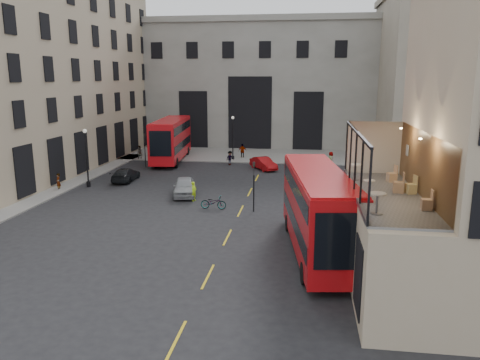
# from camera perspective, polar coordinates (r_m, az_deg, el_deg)

# --- Properties ---
(ground) EXTENTS (140.00, 140.00, 0.00)m
(ground) POSITION_cam_1_polar(r_m,az_deg,el_deg) (23.95, 0.87, -11.96)
(ground) COLOR black
(ground) RESTS_ON ground
(host_building_main) EXTENTS (7.26, 11.40, 15.10)m
(host_building_main) POSITION_cam_1_polar(r_m,az_deg,el_deg) (22.94, 26.58, 5.87)
(host_building_main) COLOR tan
(host_building_main) RESTS_ON ground
(host_frontage) EXTENTS (3.00, 11.00, 4.50)m
(host_frontage) POSITION_cam_1_polar(r_m,az_deg,el_deg) (23.28, 17.11, -7.30)
(host_frontage) COLOR tan
(host_frontage) RESTS_ON ground
(cafe_floor) EXTENTS (3.00, 10.00, 0.10)m
(cafe_floor) POSITION_cam_1_polar(r_m,az_deg,el_deg) (22.63, 17.48, -1.81)
(cafe_floor) COLOR slate
(cafe_floor) RESTS_ON host_frontage
(gateway) EXTENTS (35.00, 10.60, 18.00)m
(gateway) POSITION_cam_1_polar(r_m,az_deg,el_deg) (70.07, 1.72, 12.00)
(gateway) COLOR #9C9A91
(gateway) RESTS_ON ground
(building_right) EXTENTS (16.60, 18.60, 20.00)m
(building_right) POSITION_cam_1_polar(r_m,az_deg,el_deg) (64.02, 24.22, 11.81)
(building_right) COLOR #9E947F
(building_right) RESTS_ON ground
(pavement_far) EXTENTS (40.00, 12.00, 0.12)m
(pavement_far) POSITION_cam_1_polar(r_m,az_deg,el_deg) (61.08, -0.30, 3.16)
(pavement_far) COLOR slate
(pavement_far) RESTS_ON ground
(traffic_light_near) EXTENTS (0.16, 0.20, 3.80)m
(traffic_light_near) POSITION_cam_1_polar(r_m,az_deg,el_deg) (34.67, 1.70, -0.02)
(traffic_light_near) COLOR black
(traffic_light_near) RESTS_ON ground
(traffic_light_far) EXTENTS (0.16, 0.20, 3.80)m
(traffic_light_far) POSITION_cam_1_polar(r_m,az_deg,el_deg) (53.23, -11.54, 4.11)
(traffic_light_far) COLOR black
(traffic_light_far) RESTS_ON ground
(street_lamp_a) EXTENTS (0.36, 0.36, 5.33)m
(street_lamp_a) POSITION_cam_1_polar(r_m,az_deg,el_deg) (44.90, -18.16, 2.19)
(street_lamp_a) COLOR black
(street_lamp_a) RESTS_ON ground
(street_lamp_b) EXTENTS (0.36, 0.36, 5.33)m
(street_lamp_b) POSITION_cam_1_polar(r_m,az_deg,el_deg) (56.82, -0.88, 4.84)
(street_lamp_b) COLOR black
(street_lamp_b) RESTS_ON ground
(bus_near) EXTENTS (4.34, 12.28, 4.80)m
(bus_near) POSITION_cam_1_polar(r_m,az_deg,el_deg) (26.80, 9.46, -3.32)
(bus_near) COLOR #BA0C11
(bus_near) RESTS_ON ground
(bus_far) EXTENTS (4.08, 12.76, 5.00)m
(bus_far) POSITION_cam_1_polar(r_m,az_deg,el_deg) (56.80, -8.39, 5.13)
(bus_far) COLOR red
(bus_far) RESTS_ON ground
(car_a) EXTENTS (2.77, 4.81, 1.54)m
(car_a) POSITION_cam_1_polar(r_m,az_deg,el_deg) (40.12, -6.79, -0.80)
(car_a) COLOR #999CA1
(car_a) RESTS_ON ground
(car_b) EXTENTS (3.45, 4.18, 1.34)m
(car_b) POSITION_cam_1_polar(r_m,az_deg,el_deg) (51.17, 2.88, 2.03)
(car_b) COLOR #92080B
(car_b) RESTS_ON ground
(car_c) EXTENTS (1.94, 4.46, 1.28)m
(car_c) POSITION_cam_1_polar(r_m,az_deg,el_deg) (46.72, -13.78, 0.64)
(car_c) COLOR black
(car_c) RESTS_ON ground
(bicycle) EXTENTS (1.97, 0.71, 1.03)m
(bicycle) POSITION_cam_1_polar(r_m,az_deg,el_deg) (35.88, -3.26, -2.74)
(bicycle) COLOR gray
(bicycle) RESTS_ON ground
(cyclist) EXTENTS (0.55, 0.67, 1.59)m
(cyclist) POSITION_cam_1_polar(r_m,az_deg,el_deg) (38.27, -5.66, -1.38)
(cyclist) COLOR #C8FF1A
(cyclist) RESTS_ON ground
(pedestrian_a) EXTENTS (0.90, 0.73, 1.71)m
(pedestrian_a) POSITION_cam_1_polar(r_m,az_deg,el_deg) (58.59, -12.12, 3.27)
(pedestrian_a) COLOR gray
(pedestrian_a) RESTS_ON ground
(pedestrian_b) EXTENTS (1.14, 1.19, 1.62)m
(pedestrian_b) POSITION_cam_1_polar(r_m,az_deg,el_deg) (53.75, -1.23, 2.69)
(pedestrian_b) COLOR gray
(pedestrian_b) RESTS_ON ground
(pedestrian_c) EXTENTS (1.13, 0.64, 1.82)m
(pedestrian_c) POSITION_cam_1_polar(r_m,az_deg,el_deg) (58.14, 0.31, 3.53)
(pedestrian_c) COLOR gray
(pedestrian_c) RESTS_ON ground
(pedestrian_d) EXTENTS (0.96, 0.98, 1.70)m
(pedestrian_d) POSITION_cam_1_polar(r_m,az_deg,el_deg) (53.65, 11.00, 2.49)
(pedestrian_d) COLOR gray
(pedestrian_d) RESTS_ON ground
(pedestrian_e) EXTENTS (0.49, 0.64, 1.54)m
(pedestrian_e) POSITION_cam_1_polar(r_m,az_deg,el_deg) (44.64, -21.28, -0.22)
(pedestrian_e) COLOR gray
(pedestrian_e) RESTS_ON ground
(cafe_table_near) EXTENTS (0.68, 0.68, 0.85)m
(cafe_table_near) POSITION_cam_1_polar(r_m,az_deg,el_deg) (19.18, 16.38, -2.35)
(cafe_table_near) COLOR beige
(cafe_table_near) RESTS_ON cafe_floor
(cafe_table_mid) EXTENTS (0.53, 0.53, 0.67)m
(cafe_table_mid) POSITION_cam_1_polar(r_m,az_deg,el_deg) (22.33, 15.46, -0.57)
(cafe_table_mid) COLOR white
(cafe_table_mid) RESTS_ON cafe_floor
(cafe_table_far) EXTENTS (0.66, 0.66, 0.83)m
(cafe_table_far) POSITION_cam_1_polar(r_m,az_deg,el_deg) (25.32, 13.91, 1.27)
(cafe_table_far) COLOR white
(cafe_table_far) RESTS_ON cafe_floor
(cafe_chair_a) EXTENTS (0.43, 0.43, 0.84)m
(cafe_chair_a) POSITION_cam_1_polar(r_m,az_deg,el_deg) (20.49, 21.83, -2.70)
(cafe_chair_a) COLOR tan
(cafe_chair_a) RESTS_ON cafe_floor
(cafe_chair_b) EXTENTS (0.51, 0.51, 0.86)m
(cafe_chair_b) POSITION_cam_1_polar(r_m,az_deg,el_deg) (23.09, 20.14, -0.92)
(cafe_chair_b) COLOR #D4BD7A
(cafe_chair_b) RESTS_ON cafe_floor
(cafe_chair_c) EXTENTS (0.51, 0.51, 0.96)m
(cafe_chair_c) POSITION_cam_1_polar(r_m,az_deg,el_deg) (23.10, 18.77, -0.74)
(cafe_chair_c) COLOR tan
(cafe_chair_c) RESTS_ON cafe_floor
(cafe_chair_d) EXTENTS (0.52, 0.52, 0.87)m
(cafe_chair_d) POSITION_cam_1_polar(r_m,az_deg,el_deg) (25.36, 18.04, 0.38)
(cafe_chair_d) COLOR tan
(cafe_chair_d) RESTS_ON cafe_floor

